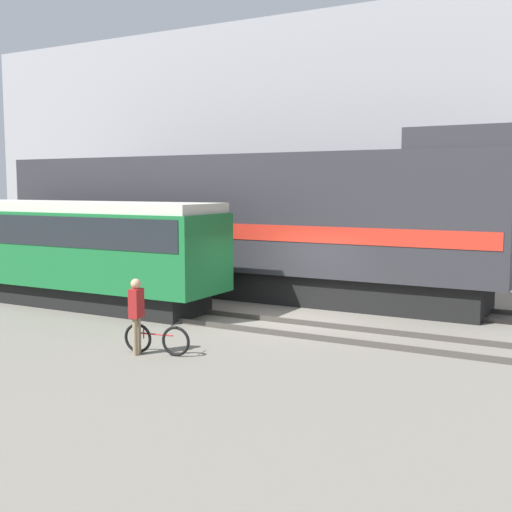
{
  "coord_description": "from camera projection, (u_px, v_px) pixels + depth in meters",
  "views": [
    {
      "loc": [
        7.82,
        -16.03,
        3.8
      ],
      "look_at": [
        -1.03,
        0.03,
        1.8
      ],
      "focal_mm": 45.0,
      "sensor_mm": 36.0,
      "label": 1
    }
  ],
  "objects": [
    {
      "name": "track_far",
      "position": [
        332.0,
        301.0,
        20.99
      ],
      "size": [
        60.0,
        1.5,
        0.14
      ],
      "color": "#47423D",
      "rests_on": "ground"
    },
    {
      "name": "bicycle",
      "position": [
        157.0,
        339.0,
        14.51
      ],
      "size": [
        1.63,
        0.48,
        0.75
      ],
      "color": "black",
      "rests_on": "ground"
    },
    {
      "name": "person",
      "position": [
        136.0,
        308.0,
        14.43
      ],
      "size": [
        0.28,
        0.39,
        1.74
      ],
      "color": "#8C7A5B",
      "rests_on": "ground"
    },
    {
      "name": "track_near",
      "position": [
        271.0,
        325.0,
        17.27
      ],
      "size": [
        60.0,
        1.5,
        0.14
      ],
      "color": "#47423D",
      "rests_on": "ground"
    },
    {
      "name": "building_backdrop",
      "position": [
        405.0,
        148.0,
        27.45
      ],
      "size": [
        42.57,
        6.0,
        10.85
      ],
      "color": "#99999E",
      "rests_on": "ground"
    },
    {
      "name": "freight_locomotive",
      "position": [
        240.0,
        222.0,
        22.39
      ],
      "size": [
        18.47,
        3.04,
        5.44
      ],
      "color": "black",
      "rests_on": "ground"
    },
    {
      "name": "streetcar",
      "position": [
        78.0,
        246.0,
        20.41
      ],
      "size": [
        10.04,
        2.54,
        3.31
      ],
      "color": "black",
      "rests_on": "ground"
    },
    {
      "name": "ground_plane",
      "position": [
        287.0,
        321.0,
        18.12
      ],
      "size": [
        120.0,
        120.0,
        0.0
      ],
      "primitive_type": "plane",
      "color": "slate"
    }
  ]
}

